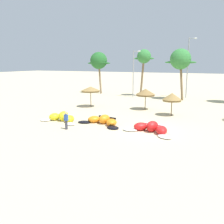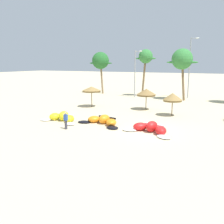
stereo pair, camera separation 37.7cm
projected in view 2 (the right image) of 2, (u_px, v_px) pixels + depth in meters
The scene contains 13 objects.
ground_plane at pixel (149, 131), 22.35m from camera, with size 260.00×260.00×0.00m, color beige.
kite_far_left at pixel (62, 118), 26.08m from camera, with size 4.82×2.43×1.05m.
kite_left at pixel (103, 121), 24.91m from camera, with size 5.19×2.95×0.92m.
kite_left_of_center at pixel (150, 128), 21.91m from camera, with size 4.91×2.90×0.99m.
beach_umbrella_near_van at pixel (92, 89), 34.09m from camera, with size 2.63×2.63×2.88m.
beach_umbrella_middle at pixel (146, 92), 32.06m from camera, with size 2.52×2.52×2.78m.
beach_umbrella_near_palms at pixel (173, 97), 28.37m from camera, with size 2.22×2.22×2.69m.
person_near_kites at pixel (66, 121), 22.89m from camera, with size 0.36×0.24×1.62m.
palm_leftmost at pixel (101, 61), 48.70m from camera, with size 5.04×3.36×8.21m.
palm_left at pixel (146, 57), 44.04m from camera, with size 3.76×2.51×8.49m.
palm_left_of_gap at pixel (182, 60), 39.55m from camera, with size 5.03×3.36×8.36m.
lamppost_west at pixel (135, 71), 43.35m from camera, with size 1.37×0.24×8.21m.
lamppost_west_center at pixel (190, 65), 42.10m from camera, with size 1.38×0.24×10.29m.
Camera 2 is at (6.50, -20.84, 6.13)m, focal length 39.43 mm.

